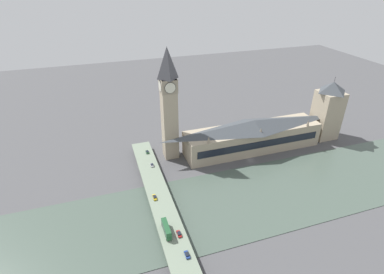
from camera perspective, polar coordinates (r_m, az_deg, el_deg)
ground_plane at (r=220.41m, az=11.10°, el=-4.39°), size 600.00×600.00×0.00m
river_water at (r=195.95m, az=16.17°, el=-9.90°), size 60.91×360.00×0.30m
parliament_hall at (r=228.15m, az=11.50°, el=0.36°), size 22.58×103.82×24.37m
clock_tower at (r=202.59m, az=-4.43°, el=6.46°), size 11.22×11.22×79.31m
victoria_tower at (r=259.87m, az=24.39°, el=4.66°), size 17.68×17.68×50.47m
road_bridge at (r=169.18m, az=-5.27°, el=-14.05°), size 153.83×13.10×5.46m
double_decker_bus_mid at (r=155.37m, az=-4.91°, el=-16.99°), size 11.68×2.64×4.97m
car_northbound_lead at (r=216.81m, az=-8.51°, el=-2.82°), size 4.12×1.93×1.38m
car_northbound_mid at (r=176.21m, az=-7.13°, el=-11.32°), size 4.80×1.82×1.44m
car_northbound_tail at (r=202.35m, az=-7.63°, el=-5.30°), size 3.99×1.90×1.50m
car_southbound_lead at (r=155.51m, az=-2.49°, el=-17.93°), size 4.44×1.86×1.37m
car_southbound_mid at (r=147.30m, az=-0.94°, el=-21.48°), size 4.43×1.89×1.31m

